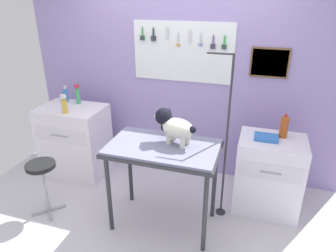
{
  "coord_description": "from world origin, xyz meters",
  "views": [
    {
      "loc": [
        0.96,
        -2.32,
        2.25
      ],
      "look_at": [
        0.18,
        0.17,
        1.1
      ],
      "focal_mm": 32.77,
      "sensor_mm": 36.0,
      "label": 1
    }
  ],
  "objects": [
    {
      "name": "ground",
      "position": [
        0.0,
        0.0,
        -0.02
      ],
      "size": [
        4.4,
        4.0,
        0.04
      ],
      "primitive_type": "cube",
      "color": "silver"
    },
    {
      "name": "rear_wall_panel",
      "position": [
        0.01,
        1.28,
        1.16
      ],
      "size": [
        4.0,
        0.11,
        2.3
      ],
      "color": "#9B89C6",
      "rests_on": "ground"
    },
    {
      "name": "grooming_table",
      "position": [
        0.14,
        0.12,
        0.82
      ],
      "size": [
        1.07,
        0.63,
        0.91
      ],
      "color": "#2D2D33",
      "rests_on": "ground"
    },
    {
      "name": "grooming_arm",
      "position": [
        0.69,
        0.45,
        0.82
      ],
      "size": [
        0.3,
        0.11,
        1.75
      ],
      "color": "#2D2D33",
      "rests_on": "ground"
    },
    {
      "name": "dog",
      "position": [
        0.22,
        0.21,
        1.09
      ],
      "size": [
        0.45,
        0.29,
        0.33
      ],
      "color": "silver",
      "rests_on": "grooming_table"
    },
    {
      "name": "counter_left",
      "position": [
        -1.26,
        0.73,
        0.46
      ],
      "size": [
        0.8,
        0.58,
        0.92
      ],
      "color": "white",
      "rests_on": "ground"
    },
    {
      "name": "cabinet_right",
      "position": [
        1.15,
        0.7,
        0.43
      ],
      "size": [
        0.68,
        0.54,
        0.85
      ],
      "color": "white",
      "rests_on": "ground"
    },
    {
      "name": "stool",
      "position": [
        -1.12,
        -0.1,
        0.49
      ],
      "size": [
        0.3,
        0.3,
        0.62
      ],
      "color": "#9E9EA3",
      "rests_on": "ground"
    },
    {
      "name": "shampoo_bottle",
      "position": [
        -1.25,
        0.89,
        1.03
      ],
      "size": [
        0.06,
        0.06,
        0.25
      ],
      "color": "#3FA364",
      "rests_on": "counter_left"
    },
    {
      "name": "spray_bottle_short",
      "position": [
        -1.22,
        0.55,
        1.02
      ],
      "size": [
        0.07,
        0.07,
        0.23
      ],
      "color": "gold",
      "rests_on": "counter_left"
    },
    {
      "name": "spray_bottle_tall",
      "position": [
        -1.45,
        0.92,
        1.01
      ],
      "size": [
        0.06,
        0.06,
        0.21
      ],
      "color": "#3177BB",
      "rests_on": "counter_left"
    },
    {
      "name": "soda_bottle",
      "position": [
        1.24,
        0.79,
        0.97
      ],
      "size": [
        0.08,
        0.08,
        0.26
      ],
      "color": "#B14B1C",
      "rests_on": "cabinet_right"
    },
    {
      "name": "supply_tray",
      "position": [
        1.08,
        0.68,
        0.87
      ],
      "size": [
        0.24,
        0.18,
        0.04
      ],
      "color": "blue",
      "rests_on": "cabinet_right"
    }
  ]
}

